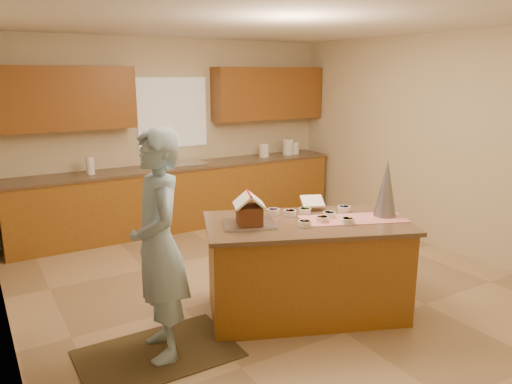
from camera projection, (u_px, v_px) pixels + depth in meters
floor at (274, 286)px, 5.22m from camera, size 5.50×5.50×0.00m
ceiling at (276, 19)px, 4.58m from camera, size 5.50×5.50×0.00m
wall_back at (173, 133)px, 7.19m from camera, size 5.50×5.50×0.00m
wall_right at (441, 143)px, 6.15m from camera, size 5.50×5.50×0.00m
stone_accent at (9, 232)px, 3.01m from camera, size 0.00×2.50×2.50m
window_curtain at (173, 113)px, 7.09m from camera, size 1.05×0.03×1.00m
back_counter_base at (183, 197)px, 7.15m from camera, size 4.80×0.60×0.88m
back_counter_top at (182, 167)px, 7.05m from camera, size 4.85×0.63×0.04m
upper_cabinet_left at (60, 98)px, 6.13m from camera, size 1.85×0.35×0.80m
upper_cabinet_right at (268, 94)px, 7.69m from camera, size 1.85×0.35×0.80m
sink at (182, 167)px, 7.05m from camera, size 0.70×0.45×0.12m
faucet at (176, 154)px, 7.16m from camera, size 0.03×0.03×0.28m
island_base at (306, 269)px, 4.54m from camera, size 1.96×1.48×0.86m
island_top at (307, 223)px, 4.44m from camera, size 2.06×1.58×0.04m
table_runner at (353, 219)px, 4.50m from camera, size 1.04×0.70×0.01m
baking_tray at (249, 224)px, 4.31m from camera, size 0.54×0.48×0.02m
cookbook at (312, 201)px, 4.79m from camera, size 0.26×0.24×0.09m
tinsel_tree at (386, 188)px, 4.53m from camera, size 0.28×0.28×0.54m
rug at (158, 354)px, 3.94m from camera, size 1.23×0.80×0.01m
boy at (159, 246)px, 3.75m from camera, size 0.52×0.72×1.81m
canister_a at (264, 150)px, 7.72m from camera, size 0.16×0.16×0.22m
canister_b at (288, 147)px, 7.95m from camera, size 0.18×0.18×0.25m
canister_c at (295, 148)px, 8.02m from camera, size 0.14×0.14×0.20m
paper_towel at (90, 165)px, 6.37m from camera, size 0.11×0.11×0.23m
gingerbread_house at (249, 212)px, 4.28m from camera, size 0.35×0.35×0.28m
candy_bowls at (314, 215)px, 4.53m from camera, size 0.76×0.72×0.05m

